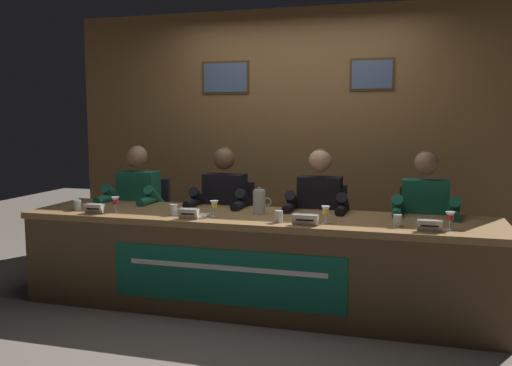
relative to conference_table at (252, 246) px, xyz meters
name	(u,v)px	position (x,y,z in m)	size (l,w,h in m)	color
ground_plane	(256,306)	(0.00, 0.11, -0.51)	(12.00, 12.00, 0.00)	#70665B
wall_back_panelled	(297,136)	(0.00, 1.67, 0.79)	(4.88, 0.14, 2.60)	brown
conference_table	(252,246)	(0.00, 0.00, 0.00)	(3.68, 0.83, 0.74)	olive
chair_far_left	(146,228)	(-1.27, 0.71, -0.07)	(0.44, 0.44, 0.91)	black
panelist_far_left	(135,203)	(-1.27, 0.51, 0.21)	(0.51, 0.48, 1.24)	black
nameplate_far_left	(94,209)	(-1.25, -0.18, 0.26)	(0.15, 0.06, 0.08)	white
juice_glass_far_left	(115,202)	(-1.12, -0.08, 0.31)	(0.06, 0.06, 0.12)	white
water_cup_far_left	(77,206)	(-1.47, -0.08, 0.26)	(0.06, 0.06, 0.08)	silver
chair_center_left	(229,233)	(-0.42, 0.71, -0.07)	(0.44, 0.44, 0.91)	black
panelist_center_left	(222,207)	(-0.42, 0.51, 0.21)	(0.51, 0.48, 1.24)	black
nameplate_center_left	(189,214)	(-0.44, -0.19, 0.26)	(0.15, 0.06, 0.08)	white
juice_glass_center_left	(214,205)	(-0.28, -0.05, 0.31)	(0.06, 0.06, 0.12)	white
water_cup_center_left	(173,210)	(-0.61, -0.07, 0.26)	(0.06, 0.06, 0.08)	silver
chair_center_right	(321,239)	(0.43, 0.71, -0.07)	(0.44, 0.44, 0.91)	black
panelist_center_right	(318,211)	(0.43, 0.51, 0.21)	(0.51, 0.48, 1.24)	black
nameplate_center_right	(305,220)	(0.45, -0.20, 0.26)	(0.18, 0.06, 0.08)	white
juice_glass_center_right	(326,211)	(0.57, -0.07, 0.31)	(0.06, 0.06, 0.12)	white
water_cup_center_right	(279,217)	(0.24, -0.14, 0.26)	(0.06, 0.06, 0.08)	silver
chair_far_right	(423,245)	(1.27, 0.71, -0.07)	(0.44, 0.44, 0.91)	black
panelist_far_right	(425,216)	(1.27, 0.51, 0.21)	(0.51, 0.48, 1.24)	black
nameplate_far_right	(430,226)	(1.28, -0.18, 0.26)	(0.16, 0.06, 0.08)	white
juice_glass_far_right	(450,217)	(1.42, -0.08, 0.31)	(0.06, 0.06, 0.12)	white
water_cup_far_right	(398,221)	(1.08, -0.06, 0.26)	(0.06, 0.06, 0.08)	silver
water_pitcher_central	(259,202)	(0.01, 0.17, 0.32)	(0.15, 0.10, 0.21)	silver
document_stack_center_left	(195,215)	(-0.44, -0.07, 0.23)	(0.21, 0.16, 0.01)	white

